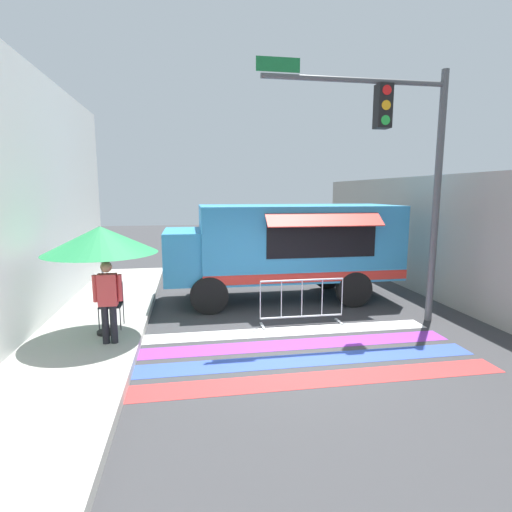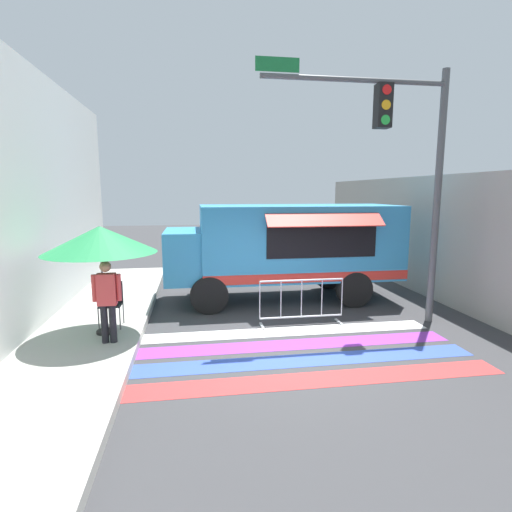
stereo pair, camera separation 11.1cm
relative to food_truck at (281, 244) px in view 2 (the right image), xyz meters
name	(u,v)px [view 2 (the right image)]	position (x,y,z in m)	size (l,w,h in m)	color
ground_plane	(295,348)	(-0.48, -3.52, -1.57)	(60.00, 60.00, 0.00)	#38383A
sidewalk_left	(6,361)	(-5.69, -3.52, -1.48)	(4.40, 16.00, 0.18)	#A8A59E
concrete_wall_right	(437,238)	(4.34, -0.52, 0.16)	(0.20, 16.00, 3.47)	#A39E93
crosswalk_painted	(298,352)	(-0.48, -3.74, -1.57)	(6.40, 2.84, 0.01)	red
food_truck	(281,244)	(0.00, 0.00, 0.00)	(6.32, 2.69, 2.65)	#338CBF
traffic_signal_pole	(405,151)	(2.20, -2.40, 2.31)	(4.23, 0.29, 5.67)	#515456
patio_umbrella	(100,240)	(-4.20, -2.59, 0.51)	(2.18, 2.18, 2.18)	black
folding_chair	(111,300)	(-4.15, -2.12, -0.83)	(0.45, 0.45, 0.94)	#4C4C51
vendor_person	(107,297)	(-4.01, -3.13, -0.51)	(0.53, 0.21, 1.57)	black
barricade_front	(301,303)	(0.00, -2.20, -1.05)	(1.94, 0.44, 1.06)	#B7BABF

